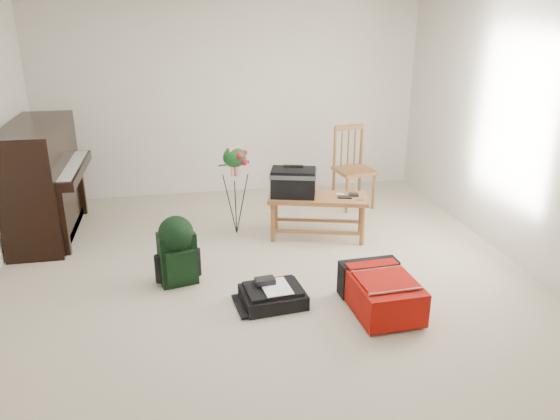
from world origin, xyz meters
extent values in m
cube|color=#BAB096|center=(0.00, 0.00, 0.00)|extent=(5.00, 5.50, 0.01)
cube|color=silver|center=(0.00, 2.75, 1.25)|extent=(5.00, 0.04, 2.50)
cube|color=silver|center=(2.50, 0.00, 1.25)|extent=(0.04, 5.50, 2.50)
cube|color=black|center=(-2.20, 1.60, 0.62)|extent=(0.55, 1.50, 1.25)
cube|color=black|center=(-1.90, 1.60, 0.73)|extent=(0.28, 1.30, 0.10)
cube|color=white|center=(-1.90, 1.60, 0.78)|extent=(0.22, 1.20, 0.02)
cube|color=black|center=(-2.15, 1.60, 0.05)|extent=(0.45, 1.30, 0.10)
cube|color=olive|center=(0.73, 0.95, 0.46)|extent=(1.14, 0.70, 0.04)
cylinder|color=olive|center=(0.25, 0.78, 0.22)|extent=(0.05, 0.05, 0.44)
cylinder|color=olive|center=(0.25, 1.12, 0.22)|extent=(0.05, 0.05, 0.44)
cylinder|color=olive|center=(1.20, 0.78, 0.22)|extent=(0.05, 0.05, 0.44)
cylinder|color=olive|center=(1.20, 1.12, 0.22)|extent=(0.05, 0.05, 0.44)
cube|color=olive|center=(1.42, 1.83, 0.47)|extent=(0.51, 0.51, 0.04)
cylinder|color=olive|center=(1.23, 1.65, 0.22)|extent=(0.04, 0.04, 0.45)
cylinder|color=olive|center=(1.23, 2.02, 0.22)|extent=(0.04, 0.04, 0.45)
cylinder|color=olive|center=(1.61, 1.65, 0.22)|extent=(0.04, 0.04, 0.45)
cylinder|color=olive|center=(1.61, 2.02, 0.22)|extent=(0.04, 0.04, 0.45)
cube|color=olive|center=(1.42, 2.02, 0.98)|extent=(0.40, 0.11, 0.06)
cylinder|color=olive|center=(1.23, 2.02, 0.73)|extent=(0.04, 0.04, 0.54)
cylinder|color=olive|center=(1.61, 2.02, 0.73)|extent=(0.04, 0.04, 0.54)
cube|color=#A11406|center=(0.86, -0.65, 0.16)|extent=(0.53, 0.77, 0.29)
cube|color=black|center=(0.86, -0.36, 0.16)|extent=(0.53, 0.20, 0.31)
cube|color=#A11406|center=(0.86, -0.70, 0.32)|extent=(0.47, 0.45, 0.02)
cube|color=silver|center=(0.86, -0.91, 0.32)|extent=(0.47, 0.04, 0.01)
cube|color=black|center=(-0.01, -0.37, 0.06)|extent=(0.56, 0.47, 0.13)
cube|color=black|center=(-0.01, -0.37, 0.14)|extent=(0.50, 0.40, 0.03)
cube|color=white|center=(0.01, -0.39, 0.17)|extent=(0.26, 0.34, 0.01)
cube|color=black|center=(-0.06, -0.31, 0.19)|extent=(0.18, 0.12, 0.05)
cube|color=black|center=(-0.80, 0.16, 0.25)|extent=(0.37, 0.27, 0.50)
cube|color=black|center=(-0.80, 0.04, 0.22)|extent=(0.27, 0.11, 0.29)
sphere|color=black|center=(-0.80, 0.16, 0.50)|extent=(0.32, 0.32, 0.32)
cube|color=black|center=(-0.87, 0.27, 0.24)|extent=(0.05, 0.04, 0.44)
cube|color=black|center=(-0.72, 0.27, 0.24)|extent=(0.05, 0.04, 0.44)
cylinder|color=black|center=(-0.14, 1.23, 0.80)|extent=(0.01, 0.01, 0.27)
ellipsoid|color=#16481A|center=(-0.14, 1.23, 0.88)|extent=(0.25, 0.18, 0.23)
cube|color=red|center=(-0.14, 1.21, 0.96)|extent=(0.13, 0.08, 0.07)
camera|label=1|loc=(-0.72, -4.43, 2.42)|focal=35.00mm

